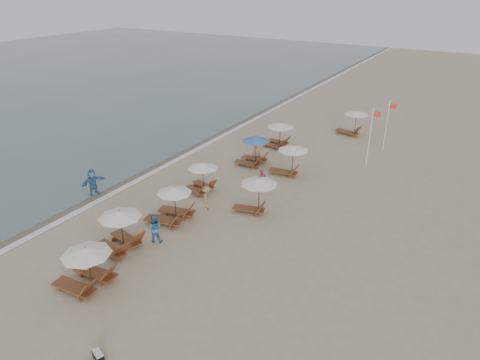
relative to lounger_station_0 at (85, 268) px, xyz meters
The scene contains 21 objects.
ground 6.56m from the lounger_station_0, 36.78° to the left, with size 160.00×160.00×0.00m, color tan.
wet_sand_band 15.72m from the lounger_station_0, 117.77° to the left, with size 3.20×140.00×0.01m, color #6B5E4C.
foam_line 15.16m from the lounger_station_0, 113.41° to the left, with size 0.50×140.00×0.02m, color white.
lounger_station_0 is the anchor object (origin of this frame).
lounger_station_1 3.09m from the lounger_station_0, 106.58° to the left, with size 2.71×2.39×2.36m.
lounger_station_2 6.70m from the lounger_station_0, 93.83° to the left, with size 2.69×2.51×2.24m.
lounger_station_3 10.73m from the lounger_station_0, 96.45° to the left, with size 2.35×2.13×2.09m.
lounger_station_4 16.44m from the lounger_station_0, 91.74° to the left, with size 2.57×2.11×2.29m.
lounger_station_5 20.87m from the lounger_station_0, 91.66° to the left, with size 2.54×2.27×2.10m.
inland_station_0 10.55m from the lounger_station_0, 72.14° to the left, with size 2.70×2.24×2.22m.
inland_station_1 16.28m from the lounger_station_0, 80.68° to the left, with size 2.79×2.24×2.22m.
inland_station_2 27.27m from the lounger_station_0, 82.08° to the left, with size 2.90×2.25×2.22m.
beachgoer_near 0.92m from the lounger_station_0, 143.89° to the left, with size 0.62×0.41×1.70m, color tan.
beachgoer_mid_a 4.48m from the lounger_station_0, 87.33° to the left, with size 0.80×0.62×1.64m, color #2E658C.
beachgoer_mid_b 8.79m from the lounger_station_0, 85.96° to the left, with size 1.03×0.59×1.60m, color olive.
beachgoer_far_a 13.06m from the lounger_station_0, 80.35° to the left, with size 0.88×0.37×1.50m, color #C74F6D.
beachgoer_far_b 17.77m from the lounger_station_0, 92.83° to the left, with size 0.91×0.60×1.87m, color #A06D57.
waterline_walker 9.59m from the lounger_station_0, 136.21° to the left, with size 1.67×0.53×1.80m, color #2D6388.
duffel_bag 4.66m from the lounger_station_0, 36.59° to the right, with size 0.63×0.47×0.31m.
flag_pole_near 21.91m from the lounger_station_0, 71.21° to the left, with size 0.59×0.08×4.46m.
flag_pole_far 25.56m from the lounger_station_0, 73.26° to the left, with size 0.60×0.08×4.21m.
Camera 1 is at (9.07, -13.95, 12.94)m, focal length 32.22 mm.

